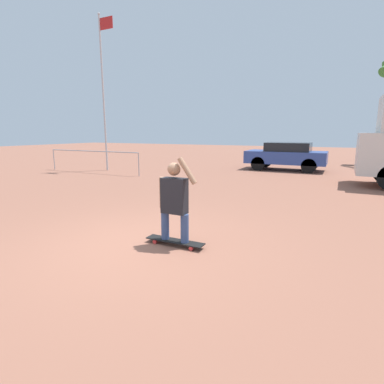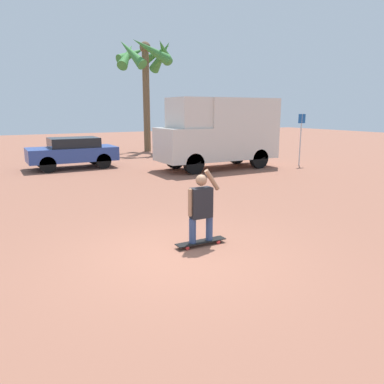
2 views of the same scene
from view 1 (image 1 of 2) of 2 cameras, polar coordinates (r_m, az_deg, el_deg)
name	(u,v)px [view 1 (image 1 of 2)]	position (r m, az deg, el deg)	size (l,w,h in m)	color
ground_plane	(137,245)	(5.45, -10.38, -9.91)	(80.00, 80.00, 0.00)	#935B47
skateboard	(175,241)	(5.33, -3.27, -9.34)	(1.08, 0.22, 0.09)	black
person_skateboarder	(174,198)	(5.11, -3.38, -1.14)	(0.72, 0.22, 1.47)	#384C7A
parked_car_blue	(286,155)	(16.47, 17.51, 6.71)	(3.99, 1.86, 1.43)	black
flagpole	(104,86)	(16.33, -16.49, 18.75)	(0.87, 0.12, 7.54)	#B7B7BC
plaza_railing_segment	(92,154)	(15.50, -18.45, 6.95)	(5.55, 0.05, 1.08)	#99999E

